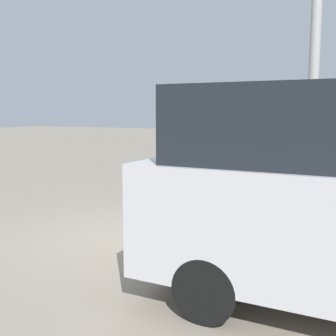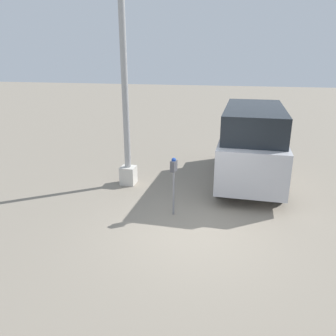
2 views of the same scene
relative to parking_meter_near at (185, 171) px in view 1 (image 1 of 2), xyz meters
name	(u,v)px [view 1 (image 1 of 2)]	position (x,y,z in m)	size (l,w,h in m)	color
ground_plane	(132,239)	(-0.67, -0.62, -1.09)	(80.00, 80.00, 0.00)	gray
parking_meter_near	(185,171)	(0.00, 0.00, 0.00)	(0.22, 0.15, 1.47)	gray
lamp_post	(313,100)	(1.74, 1.78, 1.19)	(0.44, 0.44, 6.24)	beige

